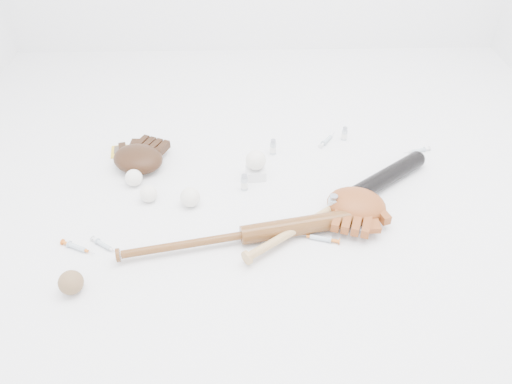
{
  "coord_description": "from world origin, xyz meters",
  "views": [
    {
      "loc": [
        -0.09,
        -1.52,
        1.3
      ],
      "look_at": [
        -0.05,
        -0.0,
        0.06
      ],
      "focal_mm": 35.0,
      "sensor_mm": 36.0,
      "label": 1
    }
  ],
  "objects_px": {
    "bat_dark": "(341,203)",
    "bat_wood": "(244,235)",
    "glove_dark": "(138,159)",
    "pedestal": "(256,173)"
  },
  "relations": [
    {
      "from": "bat_wood",
      "to": "glove_dark",
      "type": "distance_m",
      "value": 0.66
    },
    {
      "from": "bat_dark",
      "to": "bat_wood",
      "type": "height_order",
      "value": "bat_dark"
    },
    {
      "from": "bat_wood",
      "to": "glove_dark",
      "type": "height_order",
      "value": "glove_dark"
    },
    {
      "from": "bat_dark",
      "to": "pedestal",
      "type": "relative_size",
      "value": 12.43
    },
    {
      "from": "bat_wood",
      "to": "glove_dark",
      "type": "bearing_deg",
      "value": 122.41
    },
    {
      "from": "bat_wood",
      "to": "bat_dark",
      "type": "bearing_deg",
      "value": 12.21
    },
    {
      "from": "bat_dark",
      "to": "glove_dark",
      "type": "xyz_separation_m",
      "value": [
        -0.83,
        0.31,
        0.01
      ]
    },
    {
      "from": "bat_dark",
      "to": "pedestal",
      "type": "bearing_deg",
      "value": 108.35
    },
    {
      "from": "bat_dark",
      "to": "bat_wood",
      "type": "xyz_separation_m",
      "value": [
        -0.38,
        -0.17,
        -0.0
      ]
    },
    {
      "from": "glove_dark",
      "to": "bat_dark",
      "type": "bearing_deg",
      "value": 4.62
    }
  ]
}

